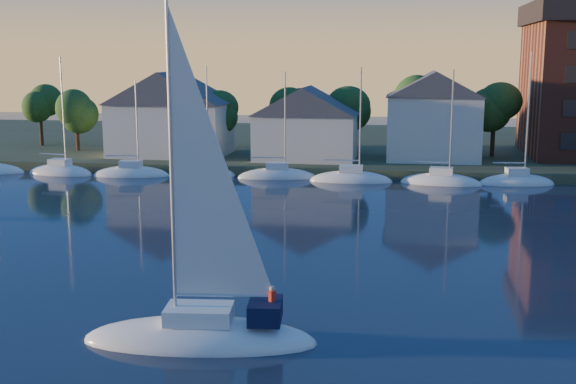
% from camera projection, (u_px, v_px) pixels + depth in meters
% --- Properties ---
extents(shoreline_land, '(160.00, 50.00, 2.00)m').
position_uv_depth(shoreline_land, '(367.00, 149.00, 97.80)').
color(shoreline_land, '#384226').
rests_on(shoreline_land, ground).
extents(wooden_dock, '(120.00, 3.00, 1.00)m').
position_uv_depth(wooden_dock, '(356.00, 176.00, 75.47)').
color(wooden_dock, brown).
rests_on(wooden_dock, ground).
extents(clubhouse_west, '(13.65, 9.45, 9.64)m').
position_uv_depth(clubhouse_west, '(171.00, 113.00, 83.61)').
color(clubhouse_west, silver).
rests_on(clubhouse_west, shoreline_land).
extents(clubhouse_centre, '(11.55, 8.40, 8.08)m').
position_uv_depth(clubhouse_centre, '(306.00, 122.00, 80.31)').
color(clubhouse_centre, silver).
rests_on(clubhouse_centre, shoreline_land).
extents(clubhouse_east, '(10.50, 8.40, 9.80)m').
position_uv_depth(clubhouse_east, '(434.00, 115.00, 79.93)').
color(clubhouse_east, silver).
rests_on(clubhouse_east, shoreline_land).
extents(tree_line, '(93.40, 5.40, 8.90)m').
position_uv_depth(tree_line, '(381.00, 101.00, 84.52)').
color(tree_line, '#3D291B').
rests_on(tree_line, shoreline_land).
extents(moored_fleet, '(63.50, 2.40, 12.05)m').
position_uv_depth(moored_fleet, '(238.00, 177.00, 74.40)').
color(moored_fleet, silver).
rests_on(moored_fleet, ground).
extents(hero_sailboat, '(10.57, 4.34, 15.77)m').
position_uv_depth(hero_sailboat, '(203.00, 328.00, 31.35)').
color(hero_sailboat, silver).
rests_on(hero_sailboat, ground).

